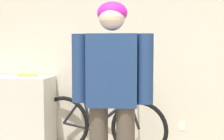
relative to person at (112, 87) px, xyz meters
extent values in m
cube|color=beige|center=(0.17, 1.39, 0.28)|extent=(8.00, 0.06, 2.60)
cube|color=white|center=(0.72, 1.36, -0.67)|extent=(0.08, 0.01, 0.12)
cube|color=beige|center=(-1.41, 1.10, -0.53)|extent=(0.92, 0.48, 0.98)
cube|color=navy|center=(0.00, 0.00, 0.14)|extent=(0.45, 0.25, 0.64)
cylinder|color=navy|center=(-0.29, 0.00, 0.16)|extent=(0.14, 0.14, 0.60)
cylinder|color=navy|center=(0.29, 0.00, 0.16)|extent=(0.14, 0.14, 0.60)
sphere|color=beige|center=(0.00, 0.00, 0.60)|extent=(0.23, 0.23, 0.23)
ellipsoid|color=#D11EAD|center=(0.00, 0.02, 0.64)|extent=(0.26, 0.24, 0.20)
torus|color=black|center=(-0.83, 1.26, -0.66)|extent=(0.72, 0.18, 0.72)
torus|color=black|center=(0.18, 1.08, -0.66)|extent=(0.72, 0.18, 0.72)
cylinder|color=black|center=(-0.63, 1.22, -0.69)|extent=(0.39, 0.10, 0.09)
cylinder|color=black|center=(-0.68, 1.23, -0.47)|extent=(0.31, 0.09, 0.40)
cylinder|color=black|center=(-0.49, 1.20, -0.50)|extent=(0.14, 0.06, 0.44)
cylinder|color=black|center=(-0.19, 1.14, -0.51)|extent=(0.54, 0.13, 0.45)
cylinder|color=black|center=(-0.24, 1.15, -0.29)|extent=(0.61, 0.14, 0.05)
cylinder|color=black|center=(0.12, 1.09, -0.48)|extent=(0.16, 0.06, 0.37)
cylinder|color=black|center=(0.08, 1.10, -0.27)|extent=(0.07, 0.05, 0.08)
cylinder|color=black|center=(0.10, 1.09, -0.24)|extent=(0.10, 0.46, 0.02)
ellipsoid|color=black|center=(-0.54, 1.21, -0.26)|extent=(0.23, 0.12, 0.05)
ellipsoid|color=#EAD64C|center=(-1.28, 1.17, -0.02)|extent=(0.14, 0.04, 0.04)
ellipsoid|color=#EAD64C|center=(-1.38, 1.19, -0.02)|extent=(0.13, 0.09, 0.04)
ellipsoid|color=#EAD64C|center=(-1.19, 1.19, -0.02)|extent=(0.13, 0.09, 0.03)
sphere|color=brown|center=(-1.43, 1.20, -0.02)|extent=(0.02, 0.02, 0.02)
camera|label=1|loc=(0.38, -2.69, 0.35)|focal=50.00mm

